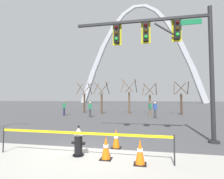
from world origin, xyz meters
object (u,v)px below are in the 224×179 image
object	(u,v)px
traffic_cone_mid_sidewalk	(140,152)
monument_arch	(140,58)
fire_hydrant	(78,142)
pedestrian_walking_left	(90,109)
pedestrian_walking_right	(155,110)
traffic_signal_gantry	(169,47)
traffic_cone_curb_edge	(106,148)
pedestrian_standing_center	(64,108)
pedestrian_near_trees	(150,109)
traffic_cone_by_hydrant	(116,139)

from	to	relation	value
traffic_cone_mid_sidewalk	monument_arch	distance (m)	73.60
fire_hydrant	traffic_cone_mid_sidewalk	distance (m)	2.06
pedestrian_walking_left	pedestrian_walking_right	world-z (taller)	same
monument_arch	pedestrian_walking_right	xyz separation A→B (m)	(3.09, -58.81, -18.95)
traffic_signal_gantry	pedestrian_walking_right	size ratio (longest dim) A/B	4.04
traffic_cone_mid_sidewalk	traffic_cone_curb_edge	xyz separation A→B (m)	(-1.05, 0.22, 0.00)
pedestrian_walking_left	pedestrian_standing_center	world-z (taller)	same
pedestrian_standing_center	pedestrian_near_trees	distance (m)	9.47
traffic_cone_mid_sidewalk	traffic_cone_curb_edge	bearing A→B (deg)	168.14
monument_arch	pedestrian_standing_center	distance (m)	61.46
traffic_signal_gantry	monument_arch	xyz separation A→B (m)	(-3.29, 67.92, 15.50)
traffic_cone_mid_sidewalk	pedestrian_standing_center	bearing A→B (deg)	124.46
traffic_cone_by_hydrant	pedestrian_walking_right	xyz separation A→B (m)	(2.02, 10.67, 0.46)
pedestrian_walking_right	pedestrian_near_trees	world-z (taller)	same
traffic_cone_by_hydrant	pedestrian_standing_center	xyz separation A→B (m)	(-7.91, 11.41, 0.46)
monument_arch	pedestrian_near_trees	world-z (taller)	monument_arch
monument_arch	pedestrian_standing_center	size ratio (longest dim) A/B	34.37
fire_hydrant	pedestrian_walking_left	bearing A→B (deg)	106.56
traffic_signal_gantry	monument_arch	bearing A→B (deg)	92.78
pedestrian_standing_center	pedestrian_walking_right	world-z (taller)	same
fire_hydrant	pedestrian_near_trees	world-z (taller)	pedestrian_near_trees
fire_hydrant	traffic_cone_curb_edge	bearing A→B (deg)	-8.84
traffic_cone_curb_edge	pedestrian_walking_left	world-z (taller)	pedestrian_walking_left
traffic_cone_mid_sidewalk	traffic_cone_curb_edge	size ratio (longest dim) A/B	1.00
pedestrian_walking_left	fire_hydrant	bearing A→B (deg)	-73.44
traffic_cone_by_hydrant	pedestrian_walking_left	distance (m)	11.27
monument_arch	pedestrian_walking_left	size ratio (longest dim) A/B	34.37
monument_arch	pedestrian_walking_left	bearing A→B (deg)	-93.30
traffic_cone_mid_sidewalk	pedestrian_near_trees	distance (m)	13.10
pedestrian_near_trees	traffic_cone_curb_edge	bearing A→B (deg)	-97.39
pedestrian_walking_right	pedestrian_near_trees	size ratio (longest dim) A/B	1.00
traffic_cone_by_hydrant	traffic_signal_gantry	world-z (taller)	traffic_signal_gantry
monument_arch	pedestrian_walking_right	size ratio (longest dim) A/B	34.37
pedestrian_walking_right	traffic_cone_curb_edge	bearing A→B (deg)	-100.09
traffic_cone_curb_edge	pedestrian_standing_center	bearing A→B (deg)	121.60
fire_hydrant	traffic_signal_gantry	world-z (taller)	traffic_signal_gantry
pedestrian_near_trees	fire_hydrant	bearing A→B (deg)	-101.73
monument_arch	pedestrian_standing_center	world-z (taller)	monument_arch
pedestrian_standing_center	traffic_cone_by_hydrant	bearing A→B (deg)	-55.28
traffic_signal_gantry	pedestrian_walking_right	world-z (taller)	traffic_signal_gantry
traffic_cone_by_hydrant	pedestrian_walking_right	distance (m)	10.87
traffic_signal_gantry	fire_hydrant	bearing A→B (deg)	-140.89
traffic_cone_curb_edge	pedestrian_walking_right	distance (m)	12.14
traffic_cone_mid_sidewalk	pedestrian_walking_left	xyz separation A→B (m)	(-5.43, 11.82, 0.46)
pedestrian_standing_center	pedestrian_near_trees	world-z (taller)	same
traffic_signal_gantry	pedestrian_standing_center	size ratio (longest dim) A/B	4.04
pedestrian_walking_left	pedestrian_standing_center	distance (m)	3.59
traffic_cone_curb_edge	pedestrian_standing_center	xyz separation A→B (m)	(-7.80, 12.68, 0.46)
traffic_signal_gantry	pedestrian_walking_left	size ratio (longest dim) A/B	4.04
fire_hydrant	traffic_signal_gantry	size ratio (longest dim) A/B	0.15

